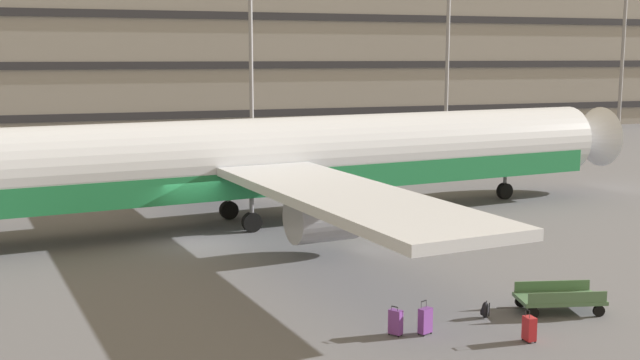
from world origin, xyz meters
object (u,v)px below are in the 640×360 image
at_px(airliner, 261,161).
at_px(baggage_cart, 559,299).
at_px(suitcase_laid_flat, 529,328).
at_px(suitcase_teal, 425,320).
at_px(backpack_silver, 485,310).
at_px(suitcase_navy, 396,322).

xyz_separation_m(airliner, baggage_cart, (5.48, -15.73, -2.58)).
bearing_deg(airliner, suitcase_laid_flat, -80.03).
relative_size(suitcase_laid_flat, suitcase_teal, 0.95).
bearing_deg(suitcase_laid_flat, suitcase_teal, 149.37).
bearing_deg(airliner, suitcase_teal, -87.83).
xyz_separation_m(suitcase_laid_flat, backpack_silver, (-0.11, 2.18, -0.14)).
height_order(suitcase_laid_flat, suitcase_teal, suitcase_teal).
height_order(suitcase_laid_flat, baggage_cart, suitcase_laid_flat).
distance_m(airliner, suitcase_navy, 16.20).
bearing_deg(backpack_silver, suitcase_teal, -163.42).
distance_m(airliner, suitcase_teal, 16.40).
distance_m(suitcase_laid_flat, baggage_cart, 3.06).
distance_m(suitcase_laid_flat, backpack_silver, 2.19).
relative_size(suitcase_teal, backpack_silver, 1.78).
distance_m(airliner, baggage_cart, 16.86).
height_order(airliner, suitcase_laid_flat, airliner).
bearing_deg(suitcase_teal, backpack_silver, 16.58).
xyz_separation_m(airliner, suitcase_navy, (-0.23, -15.99, -2.60)).
height_order(suitcase_laid_flat, suitcase_navy, suitcase_laid_flat).
bearing_deg(airliner, baggage_cart, -70.80).
xyz_separation_m(suitcase_navy, baggage_cart, (5.71, 0.26, 0.02)).
distance_m(suitcase_teal, baggage_cart, 4.88).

